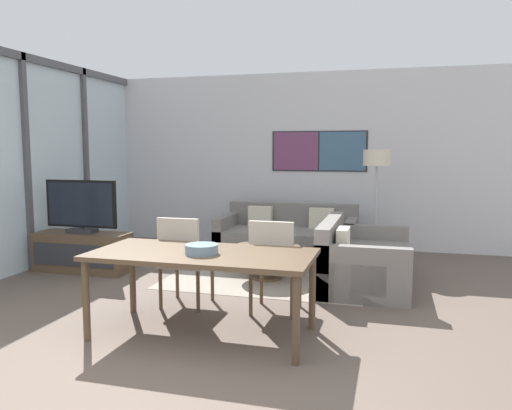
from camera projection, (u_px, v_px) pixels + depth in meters
The scene contains 14 objects.
ground_plane at pixel (143, 388), 3.33m from camera, with size 24.00×24.00×0.00m, color brown.
wall_back at pixel (294, 160), 8.12m from camera, with size 7.06×0.09×2.80m.
window_wall_left at pixel (25, 153), 6.43m from camera, with size 0.07×5.17×2.80m.
area_rug at pixel (267, 278), 6.13m from camera, with size 2.42×1.62×0.01m.
tv_console at pixel (83, 252), 6.48m from camera, with size 1.24×0.45×0.51m.
television at pixel (81, 207), 6.42m from camera, with size 1.00×0.20×0.68m.
sofa_main at pixel (288, 239), 7.35m from camera, with size 1.98×0.98×0.76m.
sofa_side at pixel (359, 263), 5.83m from camera, with size 0.98×1.60×0.76m.
coffee_table at pixel (267, 254), 6.09m from camera, with size 0.82×0.82×0.40m.
dining_table at pixel (202, 260), 4.21m from camera, with size 1.88×0.88×0.72m.
dining_chair_left at pixel (184, 256), 4.98m from camera, with size 0.46×0.46×0.92m.
dining_chair_centre at pixel (274, 261), 4.77m from camera, with size 0.46×0.46×0.92m.
fruit_bowl at pixel (202, 248), 4.13m from camera, with size 0.28×0.28×0.08m.
floor_lamp at pixel (377, 165), 6.87m from camera, with size 0.38×0.38×1.58m.
Camera 1 is at (1.57, -2.86, 1.59)m, focal length 35.00 mm.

